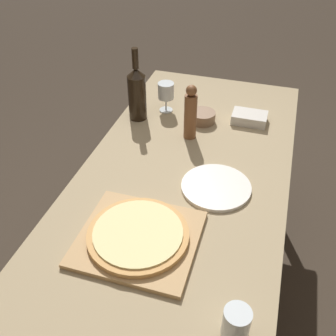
% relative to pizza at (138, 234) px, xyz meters
% --- Properties ---
extents(ground_plane, '(12.00, 12.00, 0.00)m').
position_rel_pizza_xyz_m(ground_plane, '(0.05, 0.36, -0.78)').
color(ground_plane, '#382D23').
extents(dining_table, '(0.79, 1.73, 0.75)m').
position_rel_pizza_xyz_m(dining_table, '(0.05, 0.36, -0.12)').
color(dining_table, '#9E8966').
rests_on(dining_table, ground_plane).
extents(cutting_board, '(0.37, 0.34, 0.02)m').
position_rel_pizza_xyz_m(cutting_board, '(0.00, 0.00, -0.02)').
color(cutting_board, tan).
rests_on(cutting_board, dining_table).
extents(pizza, '(0.32, 0.32, 0.02)m').
position_rel_pizza_xyz_m(pizza, '(0.00, 0.00, 0.00)').
color(pizza, tan).
rests_on(pizza, cutting_board).
extents(wine_bottle, '(0.08, 0.08, 0.34)m').
position_rel_pizza_xyz_m(wine_bottle, '(-0.26, 0.71, 0.10)').
color(wine_bottle, black).
rests_on(wine_bottle, dining_table).
extents(pepper_mill, '(0.05, 0.05, 0.25)m').
position_rel_pizza_xyz_m(pepper_mill, '(0.01, 0.62, 0.09)').
color(pepper_mill, brown).
rests_on(pepper_mill, dining_table).
extents(wine_glass, '(0.08, 0.08, 0.14)m').
position_rel_pizza_xyz_m(wine_glass, '(-0.16, 0.81, 0.07)').
color(wine_glass, silver).
rests_on(wine_glass, dining_table).
extents(small_bowl, '(0.11, 0.11, 0.05)m').
position_rel_pizza_xyz_m(small_bowl, '(0.03, 0.76, -0.00)').
color(small_bowl, '#84664C').
rests_on(small_bowl, dining_table).
extents(drinking_tumbler, '(0.07, 0.07, 0.09)m').
position_rel_pizza_xyz_m(drinking_tumbler, '(0.34, -0.22, 0.02)').
color(drinking_tumbler, silver).
rests_on(drinking_tumbler, dining_table).
extents(dinner_plate, '(0.26, 0.26, 0.01)m').
position_rel_pizza_xyz_m(dinner_plate, '(0.19, 0.32, -0.02)').
color(dinner_plate, silver).
rests_on(dinner_plate, dining_table).
extents(food_container, '(0.16, 0.10, 0.04)m').
position_rel_pizza_xyz_m(food_container, '(0.24, 0.82, -0.01)').
color(food_container, beige).
rests_on(food_container, dining_table).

